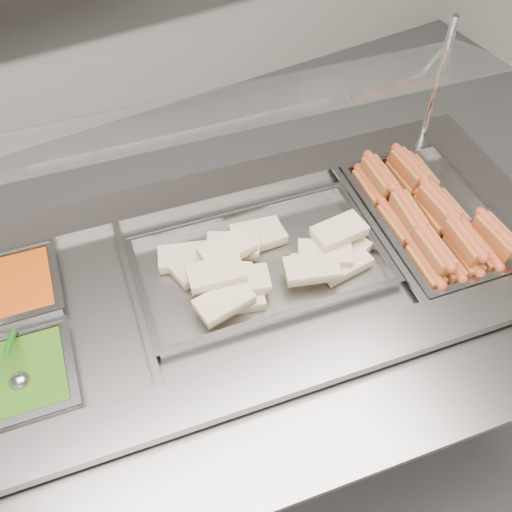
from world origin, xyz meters
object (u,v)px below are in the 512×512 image
steam_counter (242,348)px  pan_hotdogs (429,222)px  pan_wraps (259,266)px  serving_spoon (19,375)px  sneeze_guard (209,114)px

steam_counter → pan_hotdogs: size_ratio=3.33×
pan_wraps → steam_counter: bearing=170.8°
pan_hotdogs → serving_spoon: (-1.28, 0.05, 0.05)m
sneeze_guard → steam_counter: bearing=-99.2°
pan_hotdogs → sneeze_guard: bearing=151.5°
steam_counter → pan_wraps: size_ratio=2.70×
steam_counter → serving_spoon: serving_spoon is taller
sneeze_guard → pan_wraps: sneeze_guard is taller
steam_counter → serving_spoon: size_ratio=11.14×
pan_hotdogs → steam_counter: bearing=170.8°
steam_counter → pan_hotdogs: pan_hotdogs is taller
serving_spoon → pan_wraps: bearing=3.3°
sneeze_guard → pan_wraps: (0.02, -0.23, -0.40)m
sneeze_guard → serving_spoon: 0.82m
pan_hotdogs → serving_spoon: serving_spoon is taller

